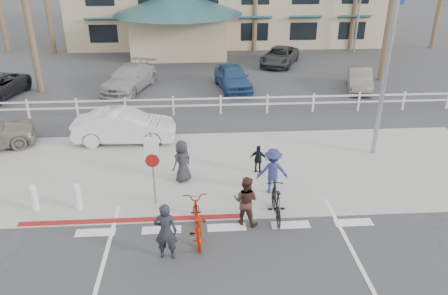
{
  "coord_description": "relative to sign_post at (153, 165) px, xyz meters",
  "views": [
    {
      "loc": [
        -0.82,
        -10.51,
        7.97
      ],
      "look_at": [
        0.09,
        3.25,
        1.5
      ],
      "focal_mm": 35.0,
      "sensor_mm": 36.0,
      "label": 1
    }
  ],
  "objects": [
    {
      "name": "lot_car_3",
      "position": [
        11.22,
        11.95,
        -0.83
      ],
      "size": [
        2.27,
        3.96,
        1.24
      ],
      "primitive_type": "imported",
      "rotation": [
        0.0,
        0.0,
        -0.27
      ],
      "color": "#6A655C",
      "rests_on": "ground"
    },
    {
      "name": "bike_black",
      "position": [
        3.9,
        -1.11,
        -0.9
      ],
      "size": [
        0.58,
        1.86,
        1.11
      ],
      "primitive_type": "imported",
      "rotation": [
        0.0,
        0.0,
        3.11
      ],
      "color": "black",
      "rests_on": "ground"
    },
    {
      "name": "bike_red",
      "position": [
        1.39,
        -1.95,
        -0.89
      ],
      "size": [
        0.88,
        2.18,
        1.12
      ],
      "primitive_type": "imported",
      "rotation": [
        0.0,
        0.0,
        3.2
      ],
      "color": "#981701",
      "rests_on": "ground"
    },
    {
      "name": "sidewalk_plaza",
      "position": [
        2.3,
        2.3,
        -1.44
      ],
      "size": [
        22.0,
        7.0,
        0.01
      ],
      "primitive_type": "cube",
      "color": "gray",
      "rests_on": "ground"
    },
    {
      "name": "lot_car_1",
      "position": [
        -2.47,
        12.86,
        -0.75
      ],
      "size": [
        3.32,
        5.18,
        1.4
      ],
      "primitive_type": "imported",
      "rotation": [
        0.0,
        0.0,
        -0.31
      ],
      "color": "#979797",
      "rests_on": "ground"
    },
    {
      "name": "bollard_1",
      "position": [
        -3.9,
        -0.2,
        -0.97
      ],
      "size": [
        0.26,
        0.26,
        0.95
      ],
      "primitive_type": null,
      "color": "silver",
      "rests_on": "ground"
    },
    {
      "name": "bike_path",
      "position": [
        2.3,
        -4.2,
        -1.45
      ],
      "size": [
        12.0,
        16.0,
        0.01
      ],
      "primitive_type": "cube",
      "color": "#333335",
      "rests_on": "ground"
    },
    {
      "name": "cross_street",
      "position": [
        2.3,
        6.3,
        -1.45
      ],
      "size": [
        40.0,
        5.0,
        0.01
      ],
      "primitive_type": "cube",
      "color": "#333335",
      "rests_on": "ground"
    },
    {
      "name": "rider_black",
      "position": [
        2.9,
        -1.38,
        -0.63
      ],
      "size": [
        0.98,
        0.89,
        1.63
      ],
      "primitive_type": "imported",
      "rotation": [
        0.0,
        0.0,
        2.71
      ],
      "color": "#41241C",
      "rests_on": "ground"
    },
    {
      "name": "lot_car_5",
      "position": [
        7.53,
        18.11,
        -0.83
      ],
      "size": [
        3.72,
        4.94,
        1.25
      ],
      "primitive_type": "imported",
      "rotation": [
        0.0,
        0.0,
        -0.42
      ],
      "color": "#2D3135",
      "rests_on": "ground"
    },
    {
      "name": "pedestrian_b",
      "position": [
        0.9,
        1.47,
        -0.65
      ],
      "size": [
        0.92,
        0.9,
        1.6
      ],
      "primitive_type": "imported",
      "rotation": [
        0.0,
        0.0,
        3.89
      ],
      "color": "#252529",
      "rests_on": "ground"
    },
    {
      "name": "rail_fence",
      "position": [
        2.8,
        8.3,
        -0.95
      ],
      "size": [
        29.4,
        0.16,
        1.0
      ],
      "primitive_type": null,
      "color": "silver",
      "rests_on": "ground"
    },
    {
      "name": "curb_red",
      "position": [
        -0.7,
        -1.0,
        -1.44
      ],
      "size": [
        7.0,
        0.25,
        0.02
      ],
      "primitive_type": "cube",
      "color": "maroon",
      "rests_on": "ground"
    },
    {
      "name": "streetlight_0",
      "position": [
        8.8,
        3.3,
        3.05
      ],
      "size": [
        0.6,
        2.0,
        9.0
      ],
      "primitive_type": null,
      "color": "gray",
      "rests_on": "ground"
    },
    {
      "name": "ground",
      "position": [
        2.3,
        -2.2,
        -1.45
      ],
      "size": [
        140.0,
        140.0,
        0.0
      ],
      "primitive_type": "plane",
      "color": "#333335"
    },
    {
      "name": "bollard_0",
      "position": [
        -2.5,
        -0.2,
        -0.97
      ],
      "size": [
        0.26,
        0.26,
        0.95
      ],
      "primitive_type": null,
      "color": "silver",
      "rests_on": "ground"
    },
    {
      "name": "sign_post",
      "position": [
        0.0,
        0.0,
        0.0
      ],
      "size": [
        0.5,
        0.1,
        2.9
      ],
      "primitive_type": null,
      "color": "gray",
      "rests_on": "ground"
    },
    {
      "name": "pedestrian_a",
      "position": [
        4.03,
        0.44,
        -0.61
      ],
      "size": [
        1.1,
        0.65,
        1.68
      ],
      "primitive_type": "imported",
      "rotation": [
        0.0,
        0.0,
        3.12
      ],
      "color": "navy",
      "rests_on": "ground"
    },
    {
      "name": "parking_lot",
      "position": [
        2.3,
        15.8,
        -1.45
      ],
      "size": [
        50.0,
        16.0,
        0.01
      ],
      "primitive_type": "cube",
      "color": "#333335",
      "rests_on": "ground"
    },
    {
      "name": "pedestrian_child",
      "position": [
        3.76,
        1.91,
        -0.89
      ],
      "size": [
        0.71,
        0.46,
        1.12
      ],
      "primitive_type": "imported",
      "rotation": [
        0.0,
        0.0,
        2.83
      ],
      "color": "black",
      "rests_on": "ground"
    },
    {
      "name": "rider_red",
      "position": [
        0.54,
        -2.86,
        -0.58
      ],
      "size": [
        0.67,
        0.47,
        1.73
      ],
      "primitive_type": "imported",
      "rotation": [
        0.0,
        0.0,
        3.04
      ],
      "color": "#212129",
      "rests_on": "ground"
    },
    {
      "name": "lot_car_2",
      "position": [
        3.67,
        12.52,
        -0.73
      ],
      "size": [
        2.3,
        4.44,
        1.44
      ],
      "primitive_type": "imported",
      "rotation": [
        0.0,
        0.0,
        0.15
      ],
      "color": "navy",
      "rests_on": "ground"
    },
    {
      "name": "info_sign",
      "position": [
        16.3,
        19.8,
        1.35
      ],
      "size": [
        1.2,
        0.16,
        5.6
      ],
      "primitive_type": null,
      "color": "navy",
      "rests_on": "ground"
    },
    {
      "name": "car_white_sedan",
      "position": [
        -1.7,
        5.19,
        -0.73
      ],
      "size": [
        4.42,
        1.63,
        1.44
      ],
      "primitive_type": "imported",
      "rotation": [
        0.0,
        0.0,
        1.55
      ],
      "color": "silver",
      "rests_on": "ground"
    }
  ]
}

